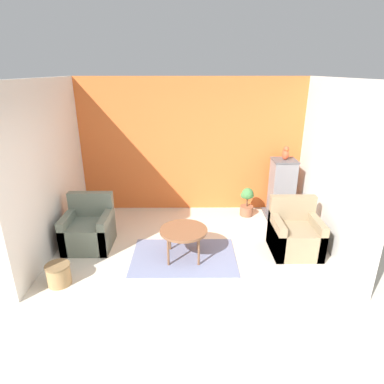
{
  "coord_description": "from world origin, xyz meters",
  "views": [
    {
      "loc": [
        -0.04,
        -3.38,
        2.83
      ],
      "look_at": [
        0.0,
        1.52,
        0.95
      ],
      "focal_mm": 30.0,
      "sensor_mm": 36.0,
      "label": 1
    }
  ],
  "objects_px": {
    "parrot": "(285,153)",
    "wicker_basket": "(59,274)",
    "birdcage": "(282,190)",
    "potted_plant": "(247,201)",
    "coffee_table": "(184,232)",
    "armchair_left": "(89,230)",
    "armchair_right": "(295,235)"
  },
  "relations": [
    {
      "from": "birdcage",
      "to": "potted_plant",
      "type": "relative_size",
      "value": 2.01
    },
    {
      "from": "coffee_table",
      "to": "birdcage",
      "type": "distance_m",
      "value": 2.48
    },
    {
      "from": "armchair_right",
      "to": "potted_plant",
      "type": "distance_m",
      "value": 1.51
    },
    {
      "from": "potted_plant",
      "to": "armchair_right",
      "type": "bearing_deg",
      "value": -68.65
    },
    {
      "from": "armchair_left",
      "to": "parrot",
      "type": "relative_size",
      "value": 3.19
    },
    {
      "from": "birdcage",
      "to": "potted_plant",
      "type": "height_order",
      "value": "birdcage"
    },
    {
      "from": "armchair_left",
      "to": "wicker_basket",
      "type": "relative_size",
      "value": 2.6
    },
    {
      "from": "parrot",
      "to": "coffee_table",
      "type": "bearing_deg",
      "value": -141.48
    },
    {
      "from": "coffee_table",
      "to": "armchair_right",
      "type": "xyz_separation_m",
      "value": [
        1.82,
        0.19,
        -0.16
      ]
    },
    {
      "from": "coffee_table",
      "to": "armchair_left",
      "type": "relative_size",
      "value": 0.85
    },
    {
      "from": "wicker_basket",
      "to": "armchair_left",
      "type": "bearing_deg",
      "value": 82.88
    },
    {
      "from": "birdcage",
      "to": "potted_plant",
      "type": "bearing_deg",
      "value": 175.9
    },
    {
      "from": "birdcage",
      "to": "wicker_basket",
      "type": "xyz_separation_m",
      "value": [
        -3.68,
        -2.21,
        -0.41
      ]
    },
    {
      "from": "wicker_basket",
      "to": "armchair_right",
      "type": "bearing_deg",
      "value": 13.54
    },
    {
      "from": "parrot",
      "to": "potted_plant",
      "type": "height_order",
      "value": "parrot"
    },
    {
      "from": "coffee_table",
      "to": "parrot",
      "type": "bearing_deg",
      "value": 38.52
    },
    {
      "from": "coffee_table",
      "to": "potted_plant",
      "type": "relative_size",
      "value": 1.25
    },
    {
      "from": "potted_plant",
      "to": "wicker_basket",
      "type": "distance_m",
      "value": 3.77
    },
    {
      "from": "parrot",
      "to": "wicker_basket",
      "type": "bearing_deg",
      "value": -148.97
    },
    {
      "from": "birdcage",
      "to": "armchair_left",
      "type": "bearing_deg",
      "value": -161.92
    },
    {
      "from": "birdcage",
      "to": "potted_plant",
      "type": "xyz_separation_m",
      "value": [
        -0.67,
        0.05,
        -0.27
      ]
    },
    {
      "from": "armchair_left",
      "to": "armchair_right",
      "type": "height_order",
      "value": "same"
    },
    {
      "from": "armchair_right",
      "to": "potted_plant",
      "type": "xyz_separation_m",
      "value": [
        -0.55,
        1.4,
        0.01
      ]
    },
    {
      "from": "birdcage",
      "to": "wicker_basket",
      "type": "distance_m",
      "value": 4.31
    },
    {
      "from": "armchair_left",
      "to": "armchair_right",
      "type": "xyz_separation_m",
      "value": [
        3.43,
        -0.2,
        0.0
      ]
    },
    {
      "from": "parrot",
      "to": "potted_plant",
      "type": "bearing_deg",
      "value": 176.1
    },
    {
      "from": "armchair_left",
      "to": "wicker_basket",
      "type": "xyz_separation_m",
      "value": [
        -0.13,
        -1.05,
        -0.13
      ]
    },
    {
      "from": "armchair_left",
      "to": "wicker_basket",
      "type": "distance_m",
      "value": 1.07
    },
    {
      "from": "coffee_table",
      "to": "armchair_right",
      "type": "distance_m",
      "value": 1.83
    },
    {
      "from": "wicker_basket",
      "to": "parrot",
      "type": "bearing_deg",
      "value": 31.03
    },
    {
      "from": "armchair_right",
      "to": "wicker_basket",
      "type": "bearing_deg",
      "value": -166.46
    },
    {
      "from": "parrot",
      "to": "wicker_basket",
      "type": "distance_m",
      "value": 4.45
    }
  ]
}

